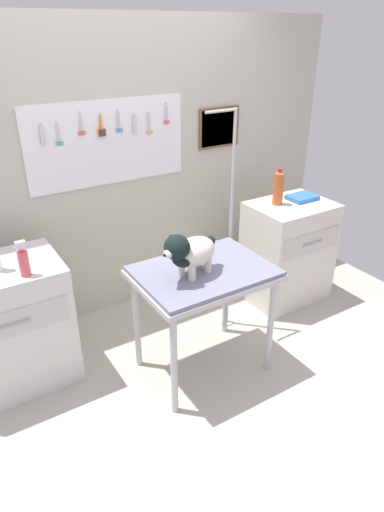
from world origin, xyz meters
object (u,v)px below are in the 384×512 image
at_px(grooming_arm, 229,235).
at_px(dog, 189,252).
at_px(grooming_table, 204,281).
at_px(soda_bottle, 278,188).
at_px(pump_bottle_white, 24,261).
at_px(counter_left, 6,327).
at_px(cabinet_right, 287,252).

bearing_deg(grooming_arm, dog, -147.71).
distance_m(grooming_table, soda_bottle, 1.18).
xyz_separation_m(grooming_table, soda_bottle, (1.03, 0.47, 0.32)).
height_order(pump_bottle_white, soda_bottle, soda_bottle).
relative_size(grooming_table, dog, 2.06).
distance_m(grooming_arm, counter_left, 1.69).
distance_m(cabinet_right, pump_bottle_white, 2.22).
relative_size(dog, pump_bottle_white, 1.91).
bearing_deg(soda_bottle, pump_bottle_white, -177.52).
xyz_separation_m(grooming_table, pump_bottle_white, (-1.02, 0.39, 0.26)).
bearing_deg(grooming_table, soda_bottle, 24.69).
bearing_deg(grooming_arm, cabinet_right, 5.64).
height_order(counter_left, cabinet_right, cabinet_right).
height_order(grooming_arm, counter_left, grooming_arm).
bearing_deg(grooming_arm, pump_bottle_white, 178.27).
bearing_deg(pump_bottle_white, grooming_table, -20.79).
height_order(counter_left, soda_bottle, soda_bottle).
bearing_deg(dog, soda_bottle, 23.32).
bearing_deg(grooming_arm, soda_bottle, 12.95).
bearing_deg(pump_bottle_white, cabinet_right, 0.63).
relative_size(counter_left, pump_bottle_white, 3.92).
bearing_deg(dog, grooming_table, 10.99).
relative_size(grooming_table, grooming_arm, 0.51).
height_order(dog, counter_left, dog).
bearing_deg(cabinet_right, grooming_table, -160.31).
bearing_deg(counter_left, dog, -30.05).
relative_size(counter_left, soda_bottle, 2.95).
bearing_deg(grooming_table, counter_left, 153.61).
relative_size(pump_bottle_white, soda_bottle, 0.75).
xyz_separation_m(dog, counter_left, (-1.05, 0.61, -0.53)).
relative_size(grooming_arm, pump_bottle_white, 7.69).
relative_size(grooming_arm, cabinet_right, 1.93).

